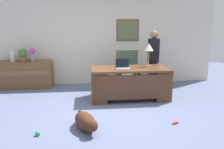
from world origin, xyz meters
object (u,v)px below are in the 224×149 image
object	(u,v)px
potted_plant	(23,54)
dog_toy_plush	(176,122)
armchair	(128,72)
vase_empty	(12,56)
dog_toy_ball	(38,133)
desk	(130,82)
laptop	(123,66)
dog_lying	(86,122)
desk_lamp	(149,49)
credenza	(25,75)
person_standing	(153,60)
vase_with_flowers	(32,53)

from	to	relation	value
potted_plant	dog_toy_plush	world-z (taller)	potted_plant
armchair	dog_toy_plush	size ratio (longest dim) A/B	6.75
vase_empty	dog_toy_ball	world-z (taller)	vase_empty
desk	armchair	size ratio (longest dim) A/B	1.71
vase_empty	laptop	bearing A→B (deg)	-25.30
dog_toy_plush	dog_lying	bearing A→B (deg)	-177.32
vase_empty	desk_lamp	bearing A→B (deg)	-18.13
dog_lying	dog_toy_plush	xyz separation A→B (m)	(1.65, 0.08, -0.13)
dog_toy_ball	vase_empty	bearing A→B (deg)	111.34
desk	desk_lamp	xyz separation A→B (m)	(0.50, 0.18, 0.80)
potted_plant	armchair	bearing A→B (deg)	-9.34
credenza	dog_lying	bearing A→B (deg)	-60.27
desk_lamp	vase_empty	bearing A→B (deg)	161.87
armchair	person_standing	world-z (taller)	person_standing
dog_toy_plush	laptop	bearing A→B (deg)	115.80
vase_empty	dog_toy_ball	size ratio (longest dim) A/B	3.67
dog_toy_plush	desk	bearing A→B (deg)	109.77
person_standing	vase_with_flowers	xyz separation A→B (m)	(-3.35, 0.59, 0.16)
dog_lying	dog_toy_ball	size ratio (longest dim) A/B	9.23
desk	desk_lamp	world-z (taller)	desk_lamp
laptop	potted_plant	distance (m)	2.98
potted_plant	vase_with_flowers	bearing A→B (deg)	0.00
vase_with_flowers	dog_toy_ball	distance (m)	3.36
vase_with_flowers	dog_toy_ball	size ratio (longest dim) A/B	4.51
credenza	armchair	xyz separation A→B (m)	(2.91, -0.48, 0.10)
armchair	dog_toy_plush	xyz separation A→B (m)	(0.46, -2.46, -0.46)
armchair	vase_with_flowers	size ratio (longest dim) A/B	2.94
vase_empty	desk	bearing A→B (deg)	-23.64
credenza	dog_lying	world-z (taller)	credenza
dog_lying	vase_with_flowers	bearing A→B (deg)	116.06
person_standing	laptop	distance (m)	1.26
person_standing	dog_toy_ball	bearing A→B (deg)	-136.34
vase_empty	potted_plant	world-z (taller)	potted_plant
vase_with_flowers	armchair	bearing A→B (deg)	-10.24
dog_lying	vase_empty	bearing A→B (deg)	123.85
potted_plant	dog_toy_ball	size ratio (longest dim) A/B	4.34
dog_toy_ball	person_standing	bearing A→B (deg)	43.66
person_standing	dog_toy_plush	xyz separation A→B (m)	(-0.23, -2.35, -0.82)
dog_toy_plush	dog_toy_ball	bearing A→B (deg)	-175.23
desk_lamp	vase_with_flowers	size ratio (longest dim) A/B	1.53
person_standing	dog_lying	world-z (taller)	person_standing
desk	potted_plant	size ratio (longest dim) A/B	5.23
dog_lying	vase_empty	xyz separation A→B (m)	(-2.02, 3.02, 0.77)
dog_lying	desk	bearing A→B (deg)	56.84
credenza	person_standing	world-z (taller)	person_standing
laptop	dog_toy_plush	size ratio (longest dim) A/B	1.97
dog_lying	potted_plant	size ratio (longest dim) A/B	2.13
armchair	vase_empty	bearing A→B (deg)	171.48
laptop	dog_toy_plush	bearing A→B (deg)	-64.20
desk	desk_lamp	distance (m)	0.96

